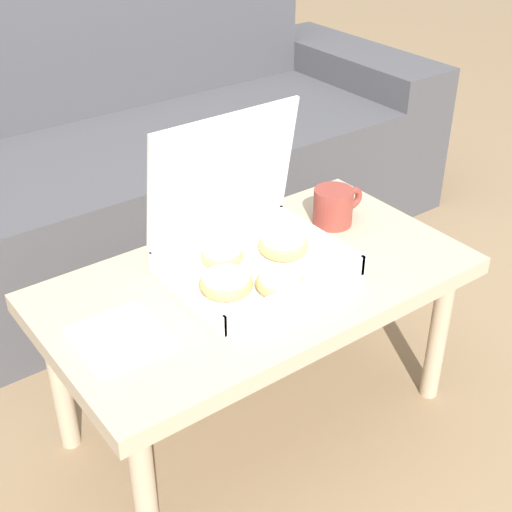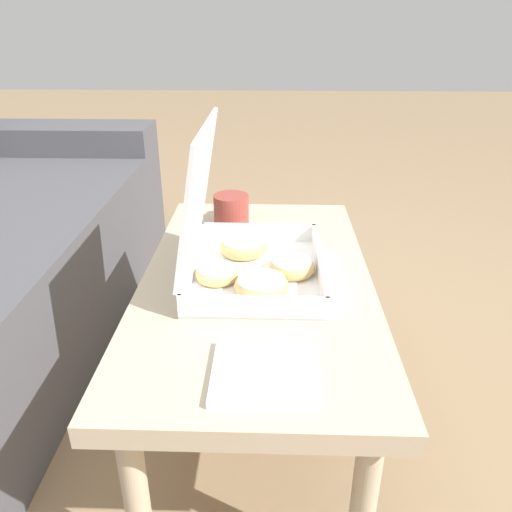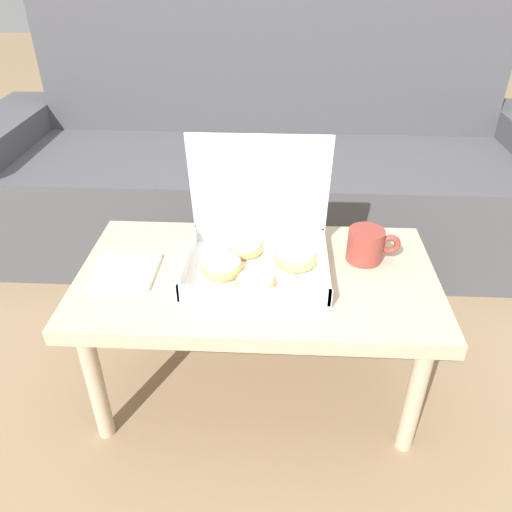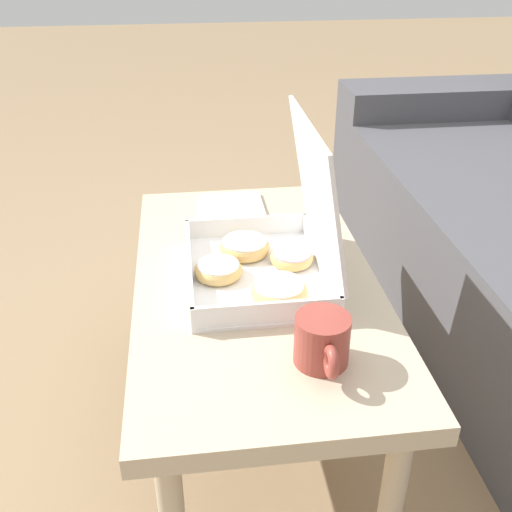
% 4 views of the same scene
% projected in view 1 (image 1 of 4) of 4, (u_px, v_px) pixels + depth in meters
% --- Properties ---
extents(ground_plane, '(12.00, 12.00, 0.00)m').
position_uv_depth(ground_plane, '(229.00, 389.00, 1.82)').
color(ground_plane, '#937756').
extents(couch, '(2.40, 0.79, 0.94)m').
position_uv_depth(couch, '(80.00, 171.00, 2.20)').
color(couch, '#4C4C51').
rests_on(couch, ground_plane).
extents(coffee_table, '(0.92, 0.50, 0.41)m').
position_uv_depth(coffee_table, '(257.00, 294.00, 1.54)').
color(coffee_table, '#C6B293').
rests_on(coffee_table, ground_plane).
extents(pastry_box, '(0.36, 0.29, 0.33)m').
position_uv_depth(pastry_box, '(249.00, 248.00, 1.51)').
color(pastry_box, white).
rests_on(pastry_box, coffee_table).
extents(coffee_mug, '(0.14, 0.09, 0.09)m').
position_uv_depth(coffee_mug, '(334.00, 206.00, 1.69)').
color(coffee_mug, '#993D33').
rests_on(coffee_mug, coffee_table).
extents(napkin_stack, '(0.16, 0.16, 0.01)m').
position_uv_depth(napkin_stack, '(118.00, 337.00, 1.33)').
color(napkin_stack, white).
rests_on(napkin_stack, coffee_table).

